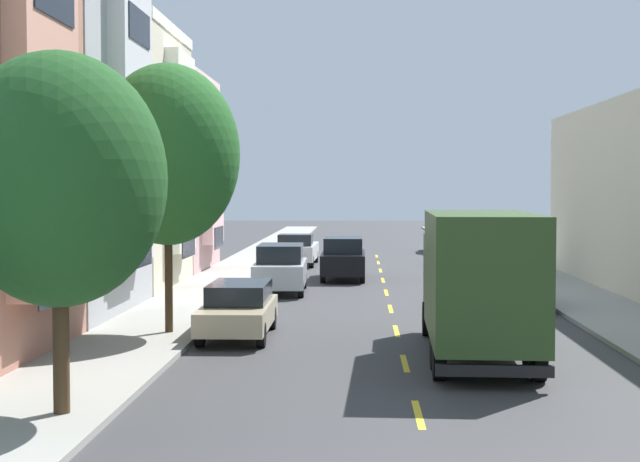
{
  "coord_description": "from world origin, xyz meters",
  "views": [
    {
      "loc": [
        -1.1,
        -9.94,
        4.15
      ],
      "look_at": [
        -2.65,
        27.24,
        2.45
      ],
      "focal_mm": 52.16,
      "sensor_mm": 36.0,
      "label": 1
    }
  ],
  "objects_px": {
    "parked_wagon_champagne": "(239,308)",
    "parked_suv_silver": "(281,268)",
    "street_tree_second": "(168,155)",
    "moving_black_sedan": "(343,258)",
    "parked_pickup_forest": "(482,262)",
    "parked_wagon_navy": "(513,285)",
    "delivery_box_truck": "(478,277)",
    "parked_wagon_teal": "(456,249)",
    "street_tree_nearest": "(59,180)",
    "parked_suv_charcoal": "(443,237)",
    "parked_pickup_white": "(297,250)"
  },
  "relations": [
    {
      "from": "parked_wagon_champagne",
      "to": "parked_suv_silver",
      "type": "distance_m",
      "value": 11.03
    },
    {
      "from": "street_tree_second",
      "to": "moving_black_sedan",
      "type": "relative_size",
      "value": 1.56
    },
    {
      "from": "parked_wagon_champagne",
      "to": "parked_suv_silver",
      "type": "bearing_deg",
      "value": 88.72
    },
    {
      "from": "parked_pickup_forest",
      "to": "parked_wagon_navy",
      "type": "relative_size",
      "value": 1.12
    },
    {
      "from": "parked_wagon_navy",
      "to": "delivery_box_truck",
      "type": "bearing_deg",
      "value": -104.26
    },
    {
      "from": "parked_wagon_champagne",
      "to": "moving_black_sedan",
      "type": "bearing_deg",
      "value": 80.87
    },
    {
      "from": "moving_black_sedan",
      "to": "delivery_box_truck",
      "type": "bearing_deg",
      "value": -79.59
    },
    {
      "from": "parked_wagon_teal",
      "to": "moving_black_sedan",
      "type": "bearing_deg",
      "value": -124.05
    },
    {
      "from": "street_tree_nearest",
      "to": "parked_suv_charcoal",
      "type": "xyz_separation_m",
      "value": [
        10.84,
        44.67,
        -3.31
      ]
    },
    {
      "from": "delivery_box_truck",
      "to": "parked_pickup_forest",
      "type": "xyz_separation_m",
      "value": [
        2.7,
        19.54,
        -1.18
      ]
    },
    {
      "from": "parked_pickup_white",
      "to": "parked_suv_charcoal",
      "type": "xyz_separation_m",
      "value": [
        8.86,
        10.95,
        0.16
      ]
    },
    {
      "from": "street_tree_nearest",
      "to": "moving_black_sedan",
      "type": "bearing_deg",
      "value": 79.96
    },
    {
      "from": "delivery_box_truck",
      "to": "parked_pickup_white",
      "type": "bearing_deg",
      "value": 102.82
    },
    {
      "from": "parked_pickup_forest",
      "to": "moving_black_sedan",
      "type": "height_order",
      "value": "moving_black_sedan"
    },
    {
      "from": "street_tree_second",
      "to": "parked_wagon_teal",
      "type": "height_order",
      "value": "street_tree_second"
    },
    {
      "from": "street_tree_nearest",
      "to": "street_tree_second",
      "type": "xyz_separation_m",
      "value": [
        0.0,
        9.39,
        0.79
      ]
    },
    {
      "from": "parked_suv_silver",
      "to": "moving_black_sedan",
      "type": "distance_m",
      "value": 5.98
    },
    {
      "from": "street_tree_nearest",
      "to": "parked_suv_charcoal",
      "type": "distance_m",
      "value": 46.08
    },
    {
      "from": "parked_wagon_navy",
      "to": "parked_suv_silver",
      "type": "bearing_deg",
      "value": 152.17
    },
    {
      "from": "delivery_box_truck",
      "to": "parked_pickup_white",
      "type": "relative_size",
      "value": 1.55
    },
    {
      "from": "street_tree_nearest",
      "to": "parked_wagon_teal",
      "type": "bearing_deg",
      "value": 73.02
    },
    {
      "from": "street_tree_nearest",
      "to": "delivery_box_truck",
      "type": "height_order",
      "value": "street_tree_nearest"
    },
    {
      "from": "street_tree_second",
      "to": "delivery_box_truck",
      "type": "xyz_separation_m",
      "value": [
        8.19,
        -2.97,
        -3.09
      ]
    },
    {
      "from": "street_tree_second",
      "to": "parked_wagon_champagne",
      "type": "xyz_separation_m",
      "value": [
        1.95,
        0.07,
        -4.29
      ]
    },
    {
      "from": "street_tree_second",
      "to": "parked_wagon_navy",
      "type": "xyz_separation_m",
      "value": [
        10.63,
        6.64,
        -4.29
      ]
    },
    {
      "from": "delivery_box_truck",
      "to": "parked_wagon_champagne",
      "type": "bearing_deg",
      "value": 154.03
    },
    {
      "from": "parked_pickup_forest",
      "to": "parked_wagon_champagne",
      "type": "distance_m",
      "value": 18.77
    },
    {
      "from": "parked_wagon_navy",
      "to": "moving_black_sedan",
      "type": "distance_m",
      "value": 11.63
    },
    {
      "from": "parked_suv_silver",
      "to": "parked_wagon_navy",
      "type": "bearing_deg",
      "value": -27.83
    },
    {
      "from": "parked_suv_charcoal",
      "to": "moving_black_sedan",
      "type": "distance_m",
      "value": 19.71
    },
    {
      "from": "street_tree_second",
      "to": "parked_pickup_forest",
      "type": "bearing_deg",
      "value": 56.68
    },
    {
      "from": "parked_pickup_white",
      "to": "parked_suv_charcoal",
      "type": "height_order",
      "value": "parked_suv_charcoal"
    },
    {
      "from": "street_tree_second",
      "to": "parked_pickup_white",
      "type": "xyz_separation_m",
      "value": [
        1.98,
        24.33,
        -4.26
      ]
    },
    {
      "from": "delivery_box_truck",
      "to": "moving_black_sedan",
      "type": "relative_size",
      "value": 1.72
    },
    {
      "from": "parked_wagon_navy",
      "to": "parked_pickup_forest",
      "type": "bearing_deg",
      "value": 88.5
    },
    {
      "from": "parked_pickup_white",
      "to": "parked_suv_charcoal",
      "type": "bearing_deg",
      "value": 51.03
    },
    {
      "from": "street_tree_second",
      "to": "parked_wagon_navy",
      "type": "relative_size",
      "value": 1.58
    },
    {
      "from": "street_tree_second",
      "to": "delivery_box_truck",
      "type": "distance_m",
      "value": 9.24
    },
    {
      "from": "parked_wagon_champagne",
      "to": "parked_suv_charcoal",
      "type": "height_order",
      "value": "parked_suv_charcoal"
    },
    {
      "from": "parked_wagon_champagne",
      "to": "parked_suv_charcoal",
      "type": "distance_m",
      "value": 36.31
    },
    {
      "from": "parked_wagon_navy",
      "to": "parked_wagon_teal",
      "type": "bearing_deg",
      "value": 89.88
    },
    {
      "from": "parked_suv_silver",
      "to": "parked_suv_charcoal",
      "type": "height_order",
      "value": "same"
    },
    {
      "from": "delivery_box_truck",
      "to": "parked_wagon_navy",
      "type": "height_order",
      "value": "delivery_box_truck"
    },
    {
      "from": "street_tree_second",
      "to": "parked_pickup_white",
      "type": "height_order",
      "value": "street_tree_second"
    },
    {
      "from": "parked_suv_charcoal",
      "to": "parked_wagon_navy",
      "type": "bearing_deg",
      "value": -90.4
    },
    {
      "from": "street_tree_nearest",
      "to": "delivery_box_truck",
      "type": "xyz_separation_m",
      "value": [
        8.19,
        6.42,
        -2.3
      ]
    },
    {
      "from": "parked_suv_charcoal",
      "to": "parked_suv_silver",
      "type": "bearing_deg",
      "value": -109.66
    },
    {
      "from": "street_tree_nearest",
      "to": "parked_suv_charcoal",
      "type": "bearing_deg",
      "value": 76.37
    },
    {
      "from": "delivery_box_truck",
      "to": "street_tree_nearest",
      "type": "bearing_deg",
      "value": -141.9
    },
    {
      "from": "parked_wagon_navy",
      "to": "moving_black_sedan",
      "type": "relative_size",
      "value": 0.99
    }
  ]
}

